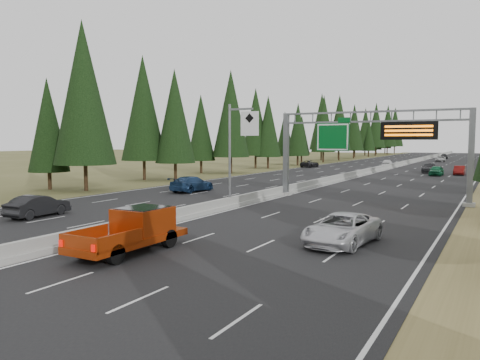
# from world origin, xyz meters

# --- Properties ---
(road) EXTENTS (32.00, 260.00, 0.08)m
(road) POSITION_xyz_m (0.00, 80.00, 0.04)
(road) COLOR black
(road) RESTS_ON ground
(shoulder_left) EXTENTS (3.60, 260.00, 0.06)m
(shoulder_left) POSITION_xyz_m (-17.80, 80.00, 0.03)
(shoulder_left) COLOR #494922
(shoulder_left) RESTS_ON ground
(median_barrier) EXTENTS (0.70, 260.00, 0.85)m
(median_barrier) POSITION_xyz_m (0.00, 80.00, 0.41)
(median_barrier) COLOR gray
(median_barrier) RESTS_ON road
(sign_gantry) EXTENTS (16.75, 0.98, 7.80)m
(sign_gantry) POSITION_xyz_m (8.92, 34.88, 5.27)
(sign_gantry) COLOR slate
(sign_gantry) RESTS_ON road
(hov_sign_pole) EXTENTS (2.80, 0.50, 8.00)m
(hov_sign_pole) POSITION_xyz_m (0.58, 24.97, 4.72)
(hov_sign_pole) COLOR slate
(hov_sign_pole) RESTS_ON road
(tree_row_left) EXTENTS (12.36, 239.46, 18.89)m
(tree_row_left) POSITION_xyz_m (-21.72, 70.70, 9.67)
(tree_row_left) COLOR black
(tree_row_left) RESTS_ON ground
(silver_minivan) EXTENTS (3.11, 5.81, 1.55)m
(silver_minivan) POSITION_xyz_m (11.41, 16.86, 0.86)
(silver_minivan) COLOR silver
(silver_minivan) RESTS_ON road
(red_pickup) EXTENTS (2.22, 6.22, 2.03)m
(red_pickup) POSITION_xyz_m (3.24, 10.71, 1.20)
(red_pickup) COLOR black
(red_pickup) RESTS_ON road
(car_ahead_green) EXTENTS (1.84, 4.45, 1.51)m
(car_ahead_green) POSITION_xyz_m (9.89, 69.13, 0.83)
(car_ahead_green) COLOR #155F39
(car_ahead_green) RESTS_ON road
(car_ahead_dkred) EXTENTS (1.52, 4.25, 1.39)m
(car_ahead_dkred) POSITION_xyz_m (12.79, 72.31, 0.78)
(car_ahead_dkred) COLOR #65100E
(car_ahead_dkred) RESTS_ON road
(car_ahead_dkgrey) EXTENTS (2.60, 5.61, 1.59)m
(car_ahead_dkgrey) POSITION_xyz_m (8.16, 75.23, 0.87)
(car_ahead_dkgrey) COLOR black
(car_ahead_dkgrey) RESTS_ON road
(car_ahead_white) EXTENTS (2.72, 5.21, 1.40)m
(car_ahead_white) POSITION_xyz_m (5.18, 119.23, 0.78)
(car_ahead_white) COLOR #B3B3B3
(car_ahead_white) RESTS_ON road
(car_ahead_far) EXTENTS (1.82, 4.44, 1.51)m
(car_ahead_far) POSITION_xyz_m (4.03, 138.31, 0.83)
(car_ahead_far) COLOR black
(car_ahead_far) RESTS_ON road
(car_onc_near) EXTENTS (2.01, 4.72, 1.51)m
(car_onc_near) POSITION_xyz_m (-9.45, 15.00, 0.84)
(car_onc_near) COLOR black
(car_onc_near) RESTS_ON road
(car_onc_blue) EXTENTS (2.46, 5.57, 1.59)m
(car_onc_blue) POSITION_xyz_m (-9.38, 33.24, 0.88)
(car_onc_blue) COLOR navy
(car_onc_blue) RESTS_ON road
(car_onc_white) EXTENTS (1.89, 4.38, 1.47)m
(car_onc_white) POSITION_xyz_m (-1.50, 89.61, 0.82)
(car_onc_white) COLOR white
(car_onc_white) RESTS_ON road
(car_onc_far) EXTENTS (2.57, 4.99, 1.35)m
(car_onc_far) POSITION_xyz_m (-14.50, 80.60, 0.75)
(car_onc_far) COLOR black
(car_onc_far) RESTS_ON road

